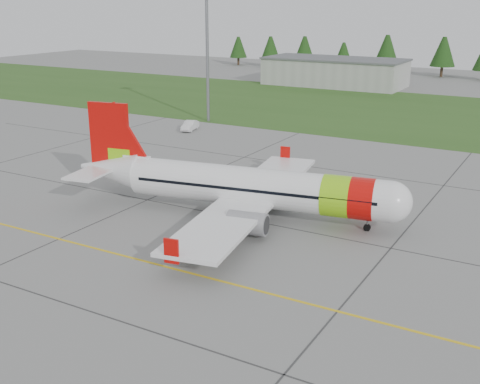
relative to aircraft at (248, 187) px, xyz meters
The scene contains 7 objects.
ground 21.46m from the aircraft, 79.57° to the right, with size 320.00×320.00×0.00m, color gray.
aircraft is the anchor object (origin of this frame).
service_van 39.83m from the aircraft, 132.15° to the left, with size 1.58×1.49×4.53m, color silver.
grass_strip 61.27m from the aircraft, 86.39° to the left, with size 320.00×50.00×0.03m, color #30561E.
taxi_guideline 13.78m from the aircraft, 73.40° to the right, with size 120.00×0.25×0.02m, color gold.
hangar_west 92.84m from the aircraft, 106.36° to the left, with size 32.00×14.00×6.00m, color #A8A8A3.
floodlight_mast 47.10m from the aircraft, 127.20° to the left, with size 0.50×0.50×20.00m, color slate.
Camera 1 is at (21.79, -25.39, 19.31)m, focal length 45.00 mm.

